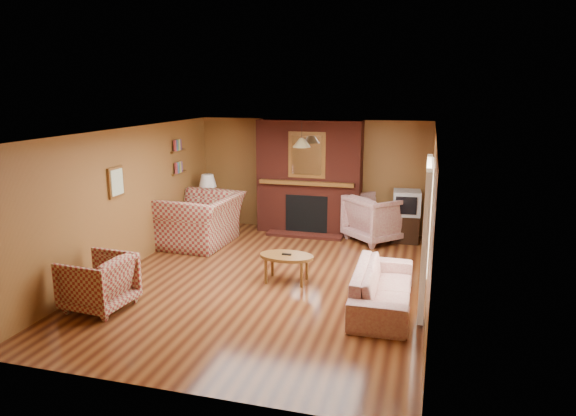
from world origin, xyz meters
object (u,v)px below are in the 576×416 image
(coffee_table, at_px, (287,258))
(floral_armchair, at_px, (376,218))
(table_lamp, at_px, (208,187))
(fireplace, at_px, (309,178))
(crt_tv, at_px, (407,203))
(floral_sofa, at_px, (383,287))
(side_table, at_px, (209,217))
(plaid_loveseat, at_px, (201,220))
(plaid_armchair, at_px, (98,282))
(tv_stand, at_px, (405,228))

(coffee_table, bearing_deg, floral_armchair, 66.95)
(floral_armchair, bearing_deg, table_lamp, 48.07)
(fireplace, bearing_deg, crt_tv, -5.30)
(floral_sofa, xyz_separation_m, side_table, (-4.00, 2.99, 0.02))
(plaid_loveseat, xyz_separation_m, plaid_armchair, (-0.10, -3.19, -0.11))
(floral_sofa, xyz_separation_m, tv_stand, (0.15, 3.34, -0.01))
(crt_tv, bearing_deg, coffee_table, -121.95)
(coffee_table, bearing_deg, tv_stand, 58.10)
(side_table, relative_size, tv_stand, 1.12)
(side_table, bearing_deg, crt_tv, 4.74)
(fireplace, distance_m, crt_tv, 2.09)
(plaid_armchair, distance_m, floral_sofa, 4.01)
(floral_armchair, xyz_separation_m, table_lamp, (-3.56, -0.25, 0.50))
(fireplace, height_order, floral_sofa, fireplace)
(plaid_armchair, bearing_deg, plaid_loveseat, -177.07)
(fireplace, xyz_separation_m, crt_tv, (2.05, -0.19, -0.38))
(floral_sofa, height_order, table_lamp, table_lamp)
(crt_tv, bearing_deg, floral_sofa, -92.57)
(side_table, bearing_deg, table_lamp, 0.00)
(plaid_armchair, relative_size, crt_tv, 1.50)
(fireplace, height_order, floral_armchair, fireplace)
(table_lamp, xyz_separation_m, tv_stand, (4.15, 0.35, -0.69))
(plaid_armchair, distance_m, coffee_table, 2.83)
(fireplace, height_order, side_table, fireplace)
(fireplace, height_order, tv_stand, fireplace)
(plaid_loveseat, distance_m, side_table, 0.97)
(fireplace, distance_m, floral_sofa, 4.11)
(fireplace, height_order, plaid_loveseat, fireplace)
(floral_sofa, relative_size, coffee_table, 2.28)
(floral_armchair, distance_m, tv_stand, 0.63)
(plaid_loveseat, bearing_deg, coffee_table, 58.14)
(fireplace, relative_size, plaid_armchair, 2.82)
(fireplace, height_order, plaid_armchair, fireplace)
(fireplace, distance_m, side_table, 2.33)
(plaid_loveseat, distance_m, floral_sofa, 4.29)
(floral_sofa, height_order, side_table, side_table)
(fireplace, distance_m, coffee_table, 3.08)
(plaid_armchair, xyz_separation_m, tv_stand, (4.00, 4.46, -0.11))
(fireplace, bearing_deg, side_table, -165.71)
(plaid_armchair, bearing_deg, floral_armchair, 146.70)
(fireplace, relative_size, floral_sofa, 1.20)
(fireplace, relative_size, plaid_loveseat, 1.56)
(fireplace, height_order, table_lamp, fireplace)
(table_lamp, relative_size, tv_stand, 1.11)
(side_table, distance_m, table_lamp, 0.66)
(tv_stand, bearing_deg, crt_tv, -93.48)
(tv_stand, distance_m, crt_tv, 0.53)
(plaid_loveseat, height_order, floral_armchair, plaid_loveseat)
(plaid_loveseat, relative_size, side_table, 2.45)
(plaid_armchair, height_order, side_table, plaid_armchair)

